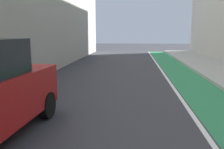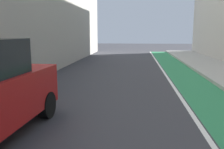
# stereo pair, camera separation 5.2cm
# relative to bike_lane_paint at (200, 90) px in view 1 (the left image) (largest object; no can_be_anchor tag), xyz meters

# --- Properties ---
(ground_plane) EXTENTS (79.50, 79.50, 0.00)m
(ground_plane) POSITION_rel_bike_lane_paint_xyz_m (-2.83, -2.00, -0.00)
(ground_plane) COLOR #38383D
(bike_lane_paint) EXTENTS (1.60, 36.13, 0.00)m
(bike_lane_paint) POSITION_rel_bike_lane_paint_xyz_m (0.00, 0.00, 0.00)
(bike_lane_paint) COLOR #2D8451
(bike_lane_paint) RESTS_ON ground
(lane_divider_stripe) EXTENTS (0.12, 36.13, 0.00)m
(lane_divider_stripe) POSITION_rel_bike_lane_paint_xyz_m (-0.90, 0.00, 0.00)
(lane_divider_stripe) COLOR white
(lane_divider_stripe) RESTS_ON ground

